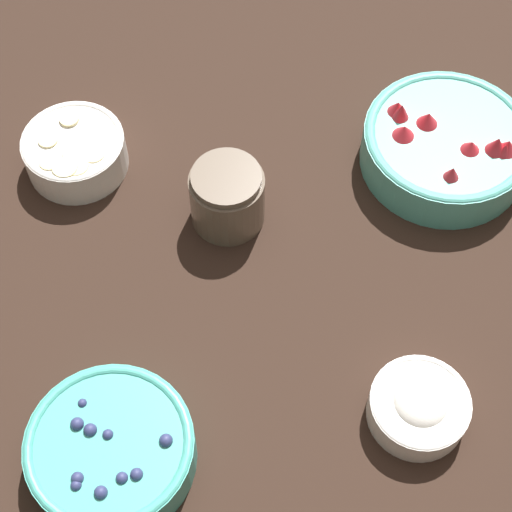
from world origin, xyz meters
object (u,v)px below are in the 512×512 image
at_px(bowl_strawberries, 446,145).
at_px(bowl_cream, 419,406).
at_px(bowl_bananas, 75,150).
at_px(bowl_blueberries, 111,449).
at_px(jar_chocolate, 227,198).

distance_m(bowl_strawberries, bowl_cream, 0.37).
bearing_deg(bowl_cream, bowl_bananas, -42.54).
relative_size(bowl_bananas, bowl_cream, 1.20).
distance_m(bowl_blueberries, jar_chocolate, 0.35).
bearing_deg(jar_chocolate, bowl_bananas, -24.59).
xyz_separation_m(bowl_blueberries, jar_chocolate, (-0.14, -0.32, 0.01)).
bearing_deg(bowl_bananas, jar_chocolate, 155.41).
bearing_deg(bowl_bananas, bowl_strawberries, 178.20).
relative_size(bowl_blueberries, bowl_cream, 1.62).
bearing_deg(bowl_strawberries, bowl_blueberries, 42.92).
xyz_separation_m(bowl_bananas, bowl_cream, (-0.41, 0.38, -0.01)).
height_order(bowl_strawberries, bowl_bananas, bowl_strawberries).
relative_size(bowl_blueberries, jar_chocolate, 1.92).
bearing_deg(jar_chocolate, bowl_cream, 126.26).
relative_size(bowl_strawberries, bowl_blueberries, 1.21).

